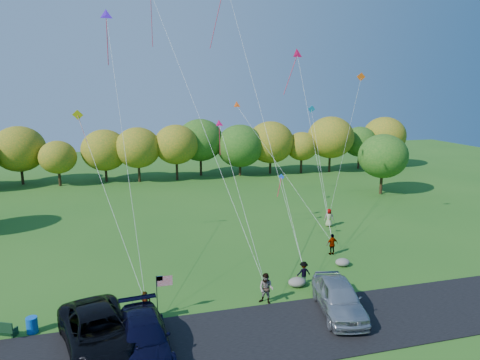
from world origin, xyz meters
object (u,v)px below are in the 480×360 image
(flyer_a, at_px, (146,306))
(flyer_e, at_px, (329,218))
(minivan_dark, at_px, (99,332))
(minivan_silver, at_px, (339,297))
(flyer_b, at_px, (266,289))
(minivan_navy, at_px, (144,337))
(flyer_c, at_px, (304,272))
(trash_barrel, at_px, (32,325))
(flyer_d, at_px, (332,244))

(flyer_a, height_order, flyer_e, flyer_e)
(minivan_dark, relative_size, minivan_silver, 1.23)
(flyer_e, bearing_deg, flyer_a, 59.37)
(flyer_a, bearing_deg, flyer_b, -32.36)
(minivan_navy, height_order, flyer_c, minivan_navy)
(flyer_c, distance_m, flyer_e, 12.80)
(minivan_dark, distance_m, minivan_silver, 13.28)
(flyer_b, bearing_deg, minivan_navy, -115.83)
(flyer_e, relative_size, trash_barrel, 1.97)
(flyer_b, bearing_deg, flyer_c, 71.51)
(minivan_navy, relative_size, flyer_e, 3.39)
(minivan_navy, distance_m, flyer_d, 17.63)
(minivan_silver, height_order, flyer_d, minivan_silver)
(minivan_silver, height_order, flyer_a, minivan_silver)
(minivan_dark, relative_size, flyer_b, 3.55)
(trash_barrel, bearing_deg, minivan_dark, -36.53)
(minivan_silver, distance_m, trash_barrel, 17.05)
(minivan_dark, xyz_separation_m, minivan_navy, (2.17, -0.83, -0.11))
(minivan_navy, height_order, flyer_e, minivan_navy)
(minivan_dark, relative_size, minivan_navy, 1.17)
(flyer_a, bearing_deg, trash_barrel, 145.52)
(flyer_c, bearing_deg, flyer_e, -124.55)
(minivan_silver, distance_m, flyer_e, 16.29)
(flyer_b, bearing_deg, flyer_e, 90.63)
(minivan_silver, bearing_deg, flyer_a, 179.90)
(minivan_dark, height_order, minivan_silver, minivan_dark)
(flyer_c, height_order, trash_barrel, flyer_c)
(flyer_b, xyz_separation_m, flyer_c, (3.32, 2.01, -0.21))
(minivan_dark, distance_m, flyer_d, 19.11)
(flyer_e, bearing_deg, flyer_d, 89.29)
(minivan_silver, bearing_deg, flyer_d, 76.74)
(minivan_dark, relative_size, trash_barrel, 7.85)
(minivan_silver, relative_size, flyer_c, 3.68)
(minivan_navy, height_order, trash_barrel, minivan_navy)
(flyer_d, bearing_deg, flyer_e, -120.36)
(flyer_a, height_order, flyer_b, flyer_b)
(flyer_d, bearing_deg, minivan_silver, 59.54)
(flyer_c, height_order, flyer_e, flyer_e)
(flyer_d, relative_size, trash_barrel, 1.95)
(minivan_dark, relative_size, flyer_a, 4.07)
(flyer_a, distance_m, flyer_b, 7.15)
(minivan_silver, bearing_deg, minivan_dark, -167.63)
(minivan_navy, xyz_separation_m, flyer_b, (7.39, 3.27, 0.06))
(flyer_b, relative_size, flyer_e, 1.12)
(minivan_silver, bearing_deg, minivan_navy, -163.13)
(flyer_e, bearing_deg, minivan_dark, 60.70)
(flyer_d, bearing_deg, minivan_dark, 20.75)
(flyer_a, bearing_deg, minivan_navy, -126.43)
(flyer_b, height_order, trash_barrel, flyer_b)
(minivan_silver, height_order, trash_barrel, minivan_silver)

